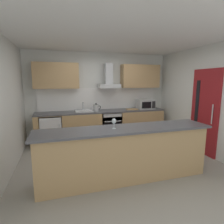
% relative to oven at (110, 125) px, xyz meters
% --- Properties ---
extents(ground, '(5.30, 4.71, 0.02)m').
position_rel_oven_xyz_m(ground, '(-0.22, -1.51, -0.47)').
color(ground, gray).
extents(ceiling, '(5.30, 4.71, 0.02)m').
position_rel_oven_xyz_m(ceiling, '(-0.22, -1.51, 2.15)').
color(ceiling, white).
extents(wall_back, '(5.30, 0.12, 2.60)m').
position_rel_oven_xyz_m(wall_back, '(-0.22, 0.41, 0.84)').
color(wall_back, silver).
rests_on(wall_back, ground).
extents(wall_left, '(0.12, 4.71, 2.60)m').
position_rel_oven_xyz_m(wall_left, '(-2.43, -1.51, 0.84)').
color(wall_left, silver).
rests_on(wall_left, ground).
extents(wall_right, '(0.12, 4.71, 2.60)m').
position_rel_oven_xyz_m(wall_right, '(1.98, -1.51, 0.84)').
color(wall_right, silver).
rests_on(wall_right, ground).
extents(backsplash_tile, '(3.65, 0.02, 0.66)m').
position_rel_oven_xyz_m(backsplash_tile, '(-0.22, 0.33, 0.77)').
color(backsplash_tile, white).
extents(counter_back, '(3.78, 0.60, 0.90)m').
position_rel_oven_xyz_m(counter_back, '(-0.22, 0.03, -0.01)').
color(counter_back, tan).
rests_on(counter_back, ground).
extents(counter_island, '(3.12, 0.64, 0.96)m').
position_rel_oven_xyz_m(counter_island, '(-0.35, -2.26, 0.03)').
color(counter_island, tan).
rests_on(counter_island, ground).
extents(upper_cabinets, '(3.73, 0.32, 0.70)m').
position_rel_oven_xyz_m(upper_cabinets, '(-0.22, 0.18, 1.45)').
color(upper_cabinets, tan).
extents(side_door, '(0.08, 0.85, 2.05)m').
position_rel_oven_xyz_m(side_door, '(1.91, -1.64, 0.57)').
color(side_door, maroon).
rests_on(side_door, ground).
extents(oven, '(0.60, 0.62, 0.80)m').
position_rel_oven_xyz_m(oven, '(0.00, 0.00, 0.00)').
color(oven, slate).
rests_on(oven, ground).
extents(refrigerator, '(0.58, 0.60, 0.85)m').
position_rel_oven_xyz_m(refrigerator, '(-1.68, -0.00, -0.03)').
color(refrigerator, white).
rests_on(refrigerator, ground).
extents(microwave, '(0.50, 0.38, 0.30)m').
position_rel_oven_xyz_m(microwave, '(1.15, -0.03, 0.59)').
color(microwave, '#B7BABC').
rests_on(microwave, counter_back).
extents(sink, '(0.50, 0.40, 0.26)m').
position_rel_oven_xyz_m(sink, '(-0.78, 0.01, 0.47)').
color(sink, silver).
rests_on(sink, counter_back).
extents(kettle, '(0.29, 0.15, 0.24)m').
position_rel_oven_xyz_m(kettle, '(-0.43, -0.03, 0.55)').
color(kettle, '#B7BABC').
rests_on(kettle, counter_back).
extents(range_hood, '(0.62, 0.45, 0.72)m').
position_rel_oven_xyz_m(range_hood, '(0.00, 0.13, 1.33)').
color(range_hood, '#B7BABC').
extents(wine_glass, '(0.08, 0.08, 0.18)m').
position_rel_oven_xyz_m(wine_glass, '(-0.56, -2.25, 0.62)').
color(wine_glass, silver).
rests_on(wine_glass, counter_island).
extents(chopping_board, '(0.36, 0.25, 0.02)m').
position_rel_oven_xyz_m(chopping_board, '(0.70, -0.02, 0.45)').
color(chopping_board, tan).
rests_on(chopping_board, counter_back).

